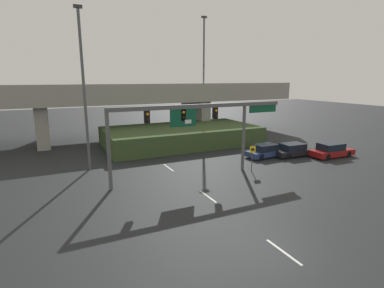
{
  "coord_description": "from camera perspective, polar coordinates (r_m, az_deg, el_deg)",
  "views": [
    {
      "loc": [
        -9.47,
        -10.3,
        8.11
      ],
      "look_at": [
        0.0,
        9.63,
        3.25
      ],
      "focal_mm": 28.0,
      "sensor_mm": 36.0,
      "label": 1
    }
  ],
  "objects": [
    {
      "name": "ground_plane",
      "position": [
        16.17,
        15.59,
        -18.18
      ],
      "size": [
        160.0,
        160.0,
        0.0
      ],
      "primitive_type": "plane",
      "color": "black"
    },
    {
      "name": "lane_markings",
      "position": [
        27.92,
        -4.47,
        -4.5
      ],
      "size": [
        0.14,
        32.88,
        0.01
      ],
      "color": "silver",
      "rests_on": "ground"
    },
    {
      "name": "signal_gantry",
      "position": [
        24.29,
        0.75,
        4.87
      ],
      "size": [
        15.43,
        0.44,
        6.07
      ],
      "color": "#515456",
      "rests_on": "ground"
    },
    {
      "name": "speed_limit_sign",
      "position": [
        26.82,
        11.42,
        -2.0
      ],
      "size": [
        0.6,
        0.11,
        2.37
      ],
      "color": "#4C4C4C",
      "rests_on": "ground"
    },
    {
      "name": "highway_light_pole_near",
      "position": [
        42.5,
        2.23,
        12.9
      ],
      "size": [
        0.7,
        0.36,
        16.19
      ],
      "color": "#515456",
      "rests_on": "ground"
    },
    {
      "name": "highway_light_pole_far",
      "position": [
        27.78,
        -19.91,
        10.13
      ],
      "size": [
        0.7,
        0.36,
        13.95
      ],
      "color": "#515456",
      "rests_on": "ground"
    },
    {
      "name": "overpass_bridge",
      "position": [
        41.99,
        -12.46,
        8.39
      ],
      "size": [
        49.29,
        9.19,
        7.43
      ],
      "color": "gray",
      "rests_on": "ground"
    },
    {
      "name": "grass_embankment",
      "position": [
        37.49,
        -2.01,
        1.61
      ],
      "size": [
        18.66,
        9.66,
        2.17
      ],
      "color": "#384C28",
      "rests_on": "ground"
    },
    {
      "name": "parked_sedan_near_right",
      "position": [
        32.39,
        13.89,
        -1.3
      ],
      "size": [
        4.48,
        2.04,
        1.36
      ],
      "rotation": [
        0.0,
        0.0,
        0.06
      ],
      "color": "navy",
      "rests_on": "ground"
    },
    {
      "name": "parked_sedan_mid_right",
      "position": [
        33.58,
        18.74,
        -1.11
      ],
      "size": [
        4.69,
        2.08,
        1.36
      ],
      "rotation": [
        0.0,
        0.0,
        -0.05
      ],
      "color": "black",
      "rests_on": "ground"
    },
    {
      "name": "parked_sedan_far_right",
      "position": [
        34.77,
        25.01,
        -1.11
      ],
      "size": [
        4.83,
        2.05,
        1.46
      ],
      "rotation": [
        0.0,
        0.0,
        -0.03
      ],
      "color": "maroon",
      "rests_on": "ground"
    }
  ]
}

